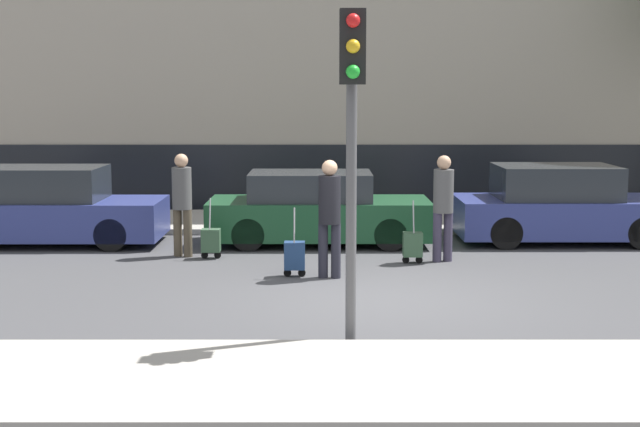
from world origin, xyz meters
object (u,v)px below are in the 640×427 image
trolley_left (215,240)px  trolley_right (416,245)px  parked_bicycle (535,200)px  parked_car_1 (321,210)px  pedestrian_right (447,201)px  traffic_light (356,110)px  pedestrian_center (333,211)px  parked_car_0 (52,208)px  trolley_center (298,256)px  parked_car_2 (564,207)px  pedestrian_left (186,198)px

trolley_left → trolley_right: trolley_right is taller
parked_bicycle → parked_car_1: bearing=-148.8°
pedestrian_right → traffic_light: size_ratio=0.48×
pedestrian_center → parked_car_0: bearing=159.2°
pedestrian_center → trolley_right: bearing=49.3°
pedestrian_center → trolley_center: bearing=-179.9°
pedestrian_center → parked_bicycle: bearing=62.3°
trolley_center → traffic_light: size_ratio=0.29×
parked_car_0 → pedestrian_right: 7.43m
pedestrian_center → pedestrian_right: bearing=44.3°
parked_car_1 → traffic_light: bearing=-86.6°
pedestrian_center → parked_car_1: bearing=103.2°
pedestrian_right → traffic_light: (-1.73, -5.09, 1.64)m
parked_car_2 → trolley_right: bearing=-144.3°
parked_bicycle → pedestrian_left: bearing=-149.5°
pedestrian_left → trolley_left: size_ratio=1.71×
parked_car_2 → pedestrian_left: 7.18m
parked_car_2 → trolley_left: size_ratio=3.83×
parked_car_0 → trolley_right: size_ratio=3.97×
parked_car_1 → trolley_left: parked_car_1 is taller
trolley_left → pedestrian_center: bearing=-38.4°
parked_car_1 → pedestrian_center: pedestrian_center is taller
pedestrian_left → traffic_light: 6.41m
pedestrian_right → trolley_right: (-0.52, -0.17, -0.71)m
parked_car_2 → pedestrian_right: pedestrian_right is taller
parked_car_2 → pedestrian_center: 5.59m
parked_car_0 → pedestrian_left: pedestrian_left is taller
parked_car_2 → trolley_center: parked_car_2 is taller
pedestrian_left → pedestrian_right: bearing=-165.0°
pedestrian_center → pedestrian_right: (1.93, 1.34, -0.02)m
parked_car_0 → trolley_center: 5.61m
trolley_right → parked_car_1: bearing=129.7°
parked_car_0 → traffic_light: size_ratio=1.13×
parked_car_1 → parked_bicycle: (4.74, 2.87, -0.15)m
trolley_left → trolley_right: bearing=-7.3°
pedestrian_center → pedestrian_right: 2.35m
trolley_left → pedestrian_left: bearing=159.0°
trolley_center → pedestrian_right: bearing=26.8°
parked_car_0 → trolley_center: (4.74, -2.99, -0.34)m
trolley_left → pedestrian_center: size_ratio=0.58×
trolley_left → trolley_center: bearing=-45.6°
parked_car_1 → parked_car_2: 4.67m
pedestrian_right → parked_car_2: bearing=20.7°
parked_car_0 → parked_car_2: size_ratio=1.05×
parked_car_2 → pedestrian_left: (-7.00, -1.55, 0.35)m
pedestrian_right → parked_bicycle: 5.34m
trolley_center → trolley_right: trolley_center is taller
parked_car_0 → parked_bicycle: size_ratio=2.39×
trolley_center → traffic_light: 4.56m
parked_car_2 → trolley_center: bearing=-146.8°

